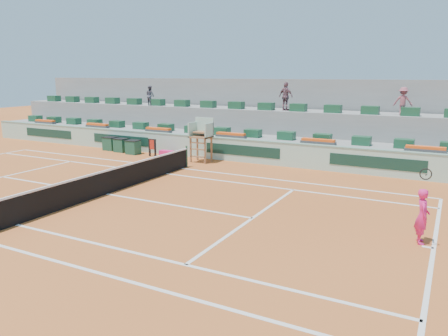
% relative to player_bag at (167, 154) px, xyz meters
% --- Properties ---
extents(ground, '(90.00, 90.00, 0.00)m').
position_rel_player_bag_xyz_m(ground, '(2.55, -7.75, -0.19)').
color(ground, '#AA5121').
rests_on(ground, ground).
extents(seating_tier_lower, '(36.00, 4.00, 1.20)m').
position_rel_player_bag_xyz_m(seating_tier_lower, '(2.55, 2.95, 0.41)').
color(seating_tier_lower, gray).
rests_on(seating_tier_lower, ground).
extents(seating_tier_upper, '(36.00, 2.40, 2.60)m').
position_rel_player_bag_xyz_m(seating_tier_upper, '(2.55, 4.55, 1.11)').
color(seating_tier_upper, gray).
rests_on(seating_tier_upper, ground).
extents(stadium_back_wall, '(36.00, 0.40, 4.40)m').
position_rel_player_bag_xyz_m(stadium_back_wall, '(2.55, 6.15, 2.01)').
color(stadium_back_wall, gray).
rests_on(stadium_back_wall, ground).
extents(player_bag, '(0.84, 0.37, 0.37)m').
position_rel_player_bag_xyz_m(player_bag, '(0.00, 0.00, 0.00)').
color(player_bag, '#F31F75').
rests_on(player_bag, ground).
extents(spectator_left, '(0.77, 0.67, 1.34)m').
position_rel_player_bag_xyz_m(spectator_left, '(-3.97, 3.82, 3.08)').
color(spectator_left, '#51505E').
rests_on(spectator_left, seating_tier_upper).
extents(spectator_mid, '(1.05, 0.70, 1.65)m').
position_rel_player_bag_xyz_m(spectator_mid, '(5.72, 4.05, 3.24)').
color(spectator_mid, '#78505B').
rests_on(spectator_mid, seating_tier_upper).
extents(spectator_right, '(0.94, 0.55, 1.45)m').
position_rel_player_bag_xyz_m(spectator_right, '(12.12, 4.20, 3.14)').
color(spectator_right, '#984C57').
rests_on(spectator_right, seating_tier_upper).
extents(court_lines, '(23.89, 11.09, 0.01)m').
position_rel_player_bag_xyz_m(court_lines, '(2.55, -7.75, -0.18)').
color(court_lines, white).
rests_on(court_lines, ground).
extents(tennis_net, '(0.10, 11.97, 1.10)m').
position_rel_player_bag_xyz_m(tennis_net, '(2.55, -7.75, 0.34)').
color(tennis_net, black).
rests_on(tennis_net, ground).
extents(advertising_hoarding, '(36.00, 0.34, 1.26)m').
position_rel_player_bag_xyz_m(advertising_hoarding, '(2.57, 0.74, 0.45)').
color(advertising_hoarding, '#A4CEBC').
rests_on(advertising_hoarding, ground).
extents(umpire_chair, '(1.10, 0.90, 2.40)m').
position_rel_player_bag_xyz_m(umpire_chair, '(2.55, -0.26, 1.36)').
color(umpire_chair, brown).
rests_on(umpire_chair, ground).
extents(seat_row_lower, '(32.90, 0.60, 0.44)m').
position_rel_player_bag_xyz_m(seat_row_lower, '(2.55, 2.05, 1.23)').
color(seat_row_lower, '#184A2D').
rests_on(seat_row_lower, seating_tier_lower).
extents(seat_row_upper, '(32.90, 0.60, 0.44)m').
position_rel_player_bag_xyz_m(seat_row_upper, '(2.55, 3.95, 2.63)').
color(seat_row_upper, '#184A2D').
rests_on(seat_row_upper, seating_tier_upper).
extents(flower_planters, '(26.80, 0.36, 0.28)m').
position_rel_player_bag_xyz_m(flower_planters, '(1.05, 1.25, 1.15)').
color(flower_planters, '#454545').
rests_on(flower_planters, seating_tier_lower).
extents(drink_cooler_a, '(0.78, 0.67, 0.84)m').
position_rel_player_bag_xyz_m(drink_cooler_a, '(-2.30, -0.20, 0.24)').
color(drink_cooler_a, '#174732').
rests_on(drink_cooler_a, ground).
extents(drink_cooler_b, '(0.77, 0.67, 0.84)m').
position_rel_player_bag_xyz_m(drink_cooler_b, '(-3.44, 0.04, 0.24)').
color(drink_cooler_b, '#174732').
rests_on(drink_cooler_b, ground).
extents(drink_cooler_c, '(0.82, 0.71, 0.84)m').
position_rel_player_bag_xyz_m(drink_cooler_c, '(-4.46, 0.22, 0.24)').
color(drink_cooler_c, '#174732').
rests_on(drink_cooler_c, ground).
extents(towel_rack, '(0.54, 0.09, 1.03)m').
position_rel_player_bag_xyz_m(towel_rack, '(-0.79, -0.30, 0.42)').
color(towel_rack, black).
rests_on(towel_rack, ground).
extents(tennis_player, '(0.50, 0.89, 2.28)m').
position_rel_player_bag_xyz_m(tennis_player, '(14.05, -7.48, 0.62)').
color(tennis_player, '#F31F75').
rests_on(tennis_player, ground).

